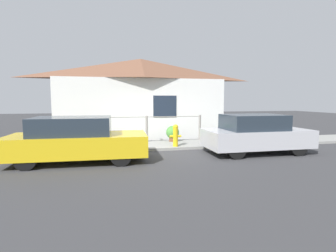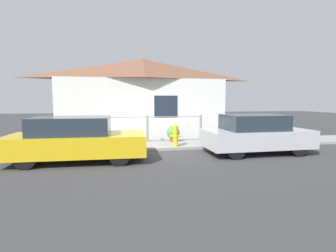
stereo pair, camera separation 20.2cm
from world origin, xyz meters
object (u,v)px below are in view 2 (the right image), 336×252
(car_right, at_px, (256,134))
(potted_plant_corner, at_px, (233,133))
(fire_hydrant, at_px, (175,135))
(potted_plant_near_hydrant, at_px, (173,133))
(car_left, at_px, (76,139))
(potted_plant_by_fence, at_px, (92,135))

(car_right, bearing_deg, potted_plant_corner, 84.21)
(car_right, relative_size, fire_hydrant, 4.30)
(car_right, bearing_deg, fire_hydrant, 152.07)
(car_right, bearing_deg, potted_plant_near_hydrant, 132.95)
(fire_hydrant, xyz_separation_m, potted_plant_near_hydrant, (0.18, 1.22, -0.08))
(car_left, relative_size, potted_plant_by_fence, 5.99)
(car_left, relative_size, fire_hydrant, 4.85)
(potted_plant_near_hydrant, xyz_separation_m, potted_plant_by_fence, (-3.41, 0.04, 0.01))
(car_right, bearing_deg, potted_plant_by_fence, 155.66)
(potted_plant_by_fence, distance_m, potted_plant_corner, 6.07)
(potted_plant_near_hydrant, bearing_deg, car_right, -47.11)
(potted_plant_corner, bearing_deg, potted_plant_near_hydrant, 174.16)
(potted_plant_by_fence, bearing_deg, car_left, -95.04)
(car_left, xyz_separation_m, potted_plant_near_hydrant, (3.64, 2.60, -0.21))
(potted_plant_by_fence, xyz_separation_m, potted_plant_corner, (6.06, -0.31, -0.07))
(car_right, height_order, potted_plant_by_fence, car_right)
(car_right, relative_size, potted_plant_near_hydrant, 5.46)
(fire_hydrant, relative_size, potted_plant_corner, 1.51)
(car_left, relative_size, car_right, 1.13)
(fire_hydrant, relative_size, potted_plant_by_fence, 1.23)
(car_right, height_order, fire_hydrant, car_right)
(car_right, xyz_separation_m, potted_plant_by_fence, (-5.82, 2.64, -0.21))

